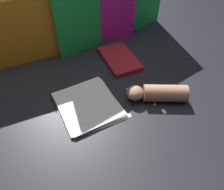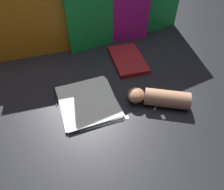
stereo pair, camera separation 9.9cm
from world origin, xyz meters
name	(u,v)px [view 2 (the right image)]	position (x,y,z in m)	size (l,w,h in m)	color
ground_plane	(107,98)	(0.00, 0.00, 0.00)	(6.00, 6.00, 0.00)	black
backdrop_panel_left	(25,29)	(-0.30, 0.48, 0.18)	(0.67, 0.06, 0.35)	orange
backdrop_panel_center	(80,12)	(0.01, 0.48, 0.22)	(0.83, 0.09, 0.44)	#D81E9E
paper_stack	(88,102)	(-0.09, 0.00, 0.01)	(0.27, 0.30, 0.02)	white
book_closed	(128,60)	(0.21, 0.23, 0.01)	(0.19, 0.29, 0.03)	maroon
scissors	(136,103)	(0.11, -0.08, 0.00)	(0.09, 0.15, 0.01)	silver
hand_forearm	(159,98)	(0.22, -0.12, 0.04)	(0.29, 0.21, 0.08)	#A87556
paper_scrap_near	(163,117)	(0.20, -0.20, 0.00)	(0.02, 0.03, 0.00)	white
paper_scrap_mid	(155,108)	(0.19, -0.14, 0.00)	(0.03, 0.03, 0.00)	white
paper_scrap_far	(127,117)	(0.05, -0.14, 0.00)	(0.02, 0.02, 0.00)	white
pen	(55,96)	(-0.23, 0.10, 0.00)	(0.01, 0.13, 0.01)	black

